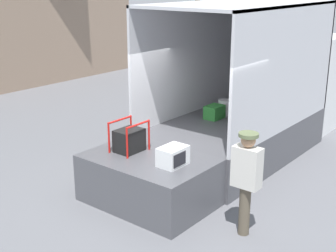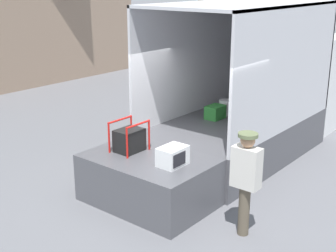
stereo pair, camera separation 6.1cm
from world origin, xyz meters
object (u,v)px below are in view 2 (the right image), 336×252
box_truck (269,100)px  portable_generator (130,140)px  microwave (173,156)px  worker_person (246,174)px

box_truck → portable_generator: size_ratio=10.16×
box_truck → microwave: bearing=-172.9°
microwave → portable_generator: (0.05, 1.04, 0.05)m
box_truck → portable_generator: (-4.46, 0.48, 0.06)m
microwave → box_truck: bearing=7.1°
microwave → portable_generator: bearing=87.0°
box_truck → worker_person: size_ratio=3.70×
portable_generator → worker_person: bearing=-88.3°
box_truck → worker_person: box_truck is taller
box_truck → microwave: (-4.51, -0.56, 0.01)m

